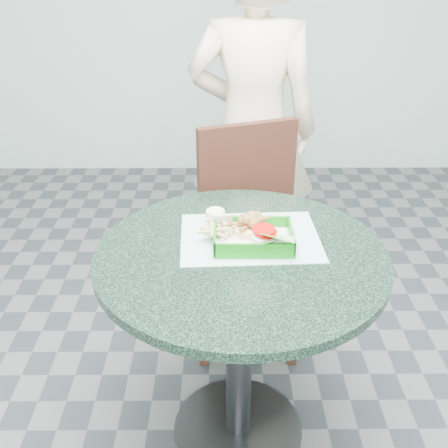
{
  "coord_description": "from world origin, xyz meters",
  "views": [
    {
      "loc": [
        -0.06,
        -1.33,
        1.59
      ],
      "look_at": [
        -0.05,
        0.1,
        0.81
      ],
      "focal_mm": 42.0,
      "sensor_mm": 36.0,
      "label": 1
    }
  ],
  "objects_px": {
    "diner_person": "(253,115)",
    "crab_sandwich": "(250,227)",
    "food_basket": "(253,246)",
    "sauce_ramekin": "(215,220)",
    "dining_chair": "(247,222)",
    "cafe_table": "(240,303)"
  },
  "relations": [
    {
      "from": "cafe_table",
      "to": "crab_sandwich",
      "type": "bearing_deg",
      "value": 72.25
    },
    {
      "from": "diner_person",
      "to": "crab_sandwich",
      "type": "bearing_deg",
      "value": 93.81
    },
    {
      "from": "crab_sandwich",
      "to": "sauce_ramekin",
      "type": "distance_m",
      "value": 0.12
    },
    {
      "from": "dining_chair",
      "to": "food_basket",
      "type": "bearing_deg",
      "value": -110.92
    },
    {
      "from": "cafe_table",
      "to": "sauce_ramekin",
      "type": "xyz_separation_m",
      "value": [
        -0.08,
        0.14,
        0.22
      ]
    },
    {
      "from": "cafe_table",
      "to": "food_basket",
      "type": "height_order",
      "value": "food_basket"
    },
    {
      "from": "cafe_table",
      "to": "dining_chair",
      "type": "relative_size",
      "value": 0.94
    },
    {
      "from": "diner_person",
      "to": "crab_sandwich",
      "type": "distance_m",
      "value": 0.89
    },
    {
      "from": "dining_chair",
      "to": "sauce_ramekin",
      "type": "height_order",
      "value": "dining_chair"
    },
    {
      "from": "dining_chair",
      "to": "sauce_ramekin",
      "type": "xyz_separation_m",
      "value": [
        -0.13,
        -0.48,
        0.27
      ]
    },
    {
      "from": "diner_person",
      "to": "dining_chair",
      "type": "bearing_deg",
      "value": 92.04
    },
    {
      "from": "diner_person",
      "to": "food_basket",
      "type": "bearing_deg",
      "value": 94.41
    },
    {
      "from": "cafe_table",
      "to": "crab_sandwich",
      "type": "xyz_separation_m",
      "value": [
        0.03,
        0.1,
        0.22
      ]
    },
    {
      "from": "cafe_table",
      "to": "food_basket",
      "type": "xyz_separation_m",
      "value": [
        0.04,
        0.04,
        0.19
      ]
    },
    {
      "from": "food_basket",
      "to": "sauce_ramekin",
      "type": "distance_m",
      "value": 0.16
    },
    {
      "from": "diner_person",
      "to": "food_basket",
      "type": "distance_m",
      "value": 0.95
    },
    {
      "from": "crab_sandwich",
      "to": "sauce_ramekin",
      "type": "relative_size",
      "value": 1.87
    },
    {
      "from": "sauce_ramekin",
      "to": "dining_chair",
      "type": "bearing_deg",
      "value": 74.93
    },
    {
      "from": "diner_person",
      "to": "food_basket",
      "type": "xyz_separation_m",
      "value": [
        -0.05,
        -0.94,
        -0.12
      ]
    },
    {
      "from": "cafe_table",
      "to": "dining_chair",
      "type": "distance_m",
      "value": 0.63
    },
    {
      "from": "dining_chair",
      "to": "diner_person",
      "type": "bearing_deg",
      "value": 65.23
    },
    {
      "from": "dining_chair",
      "to": "diner_person",
      "type": "distance_m",
      "value": 0.51
    }
  ]
}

